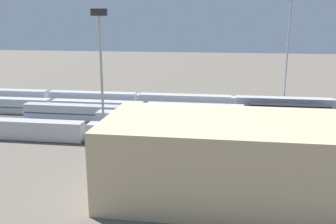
{
  "coord_description": "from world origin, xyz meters",
  "views": [
    {
      "loc": [
        -6.88,
        82.54,
        23.33
      ],
      "look_at": [
        5.86,
        -1.91,
        2.5
      ],
      "focal_mm": 40.36,
      "sensor_mm": 36.0,
      "label": 1
    }
  ],
  "objects_px": {
    "maintenance_shed": "(326,163)",
    "light_mast_0": "(288,38)",
    "light_mast_1": "(101,61)",
    "train_on_track_6": "(147,135)",
    "train_on_track_4": "(308,127)",
    "train_on_track_2": "(137,110)",
    "train_on_track_5": "(212,128)",
    "train_on_track_0": "(257,105)",
    "train_on_track_1": "(185,105)",
    "train_on_track_3": "(163,116)"
  },
  "relations": [
    {
      "from": "train_on_track_4",
      "to": "train_on_track_3",
      "type": "xyz_separation_m",
      "value": [
        30.82,
        -5.0,
        0.0
      ]
    },
    {
      "from": "train_on_track_4",
      "to": "train_on_track_2",
      "type": "distance_m",
      "value": 39.49
    },
    {
      "from": "train_on_track_6",
      "to": "light_mast_0",
      "type": "bearing_deg",
      "value": -132.23
    },
    {
      "from": "train_on_track_3",
      "to": "train_on_track_0",
      "type": "relative_size",
      "value": 0.93
    },
    {
      "from": "train_on_track_3",
      "to": "light_mast_0",
      "type": "bearing_deg",
      "value": -148.33
    },
    {
      "from": "train_on_track_4",
      "to": "light_mast_0",
      "type": "relative_size",
      "value": 2.21
    },
    {
      "from": "train_on_track_6",
      "to": "train_on_track_1",
      "type": "bearing_deg",
      "value": -100.51
    },
    {
      "from": "maintenance_shed",
      "to": "light_mast_0",
      "type": "bearing_deg",
      "value": -92.47
    },
    {
      "from": "train_on_track_4",
      "to": "train_on_track_0",
      "type": "relative_size",
      "value": 0.93
    },
    {
      "from": "train_on_track_4",
      "to": "light_mast_1",
      "type": "xyz_separation_m",
      "value": [
        38.88,
        13.3,
        14.17
      ]
    },
    {
      "from": "train_on_track_6",
      "to": "train_on_track_3",
      "type": "bearing_deg",
      "value": -92.8
    },
    {
      "from": "train_on_track_1",
      "to": "light_mast_1",
      "type": "bearing_deg",
      "value": 67.08
    },
    {
      "from": "train_on_track_0",
      "to": "light_mast_0",
      "type": "distance_m",
      "value": 18.57
    },
    {
      "from": "train_on_track_5",
      "to": "maintenance_shed",
      "type": "xyz_separation_m",
      "value": [
        -15.43,
        24.23,
        2.74
      ]
    },
    {
      "from": "train_on_track_3",
      "to": "train_on_track_4",
      "type": "bearing_deg",
      "value": 170.79
    },
    {
      "from": "train_on_track_0",
      "to": "light_mast_1",
      "type": "xyz_separation_m",
      "value": [
        30.27,
        33.3,
        14.26
      ]
    },
    {
      "from": "train_on_track_1",
      "to": "light_mast_1",
      "type": "distance_m",
      "value": 33.63
    },
    {
      "from": "train_on_track_0",
      "to": "maintenance_shed",
      "type": "height_order",
      "value": "maintenance_shed"
    },
    {
      "from": "maintenance_shed",
      "to": "train_on_track_2",
      "type": "bearing_deg",
      "value": -48.75
    },
    {
      "from": "train_on_track_6",
      "to": "maintenance_shed",
      "type": "xyz_separation_m",
      "value": [
        -27.75,
        19.23,
        3.3
      ]
    },
    {
      "from": "train_on_track_3",
      "to": "train_on_track_1",
      "type": "xyz_separation_m",
      "value": [
        -3.9,
        -10.0,
        0.49
      ]
    },
    {
      "from": "maintenance_shed",
      "to": "train_on_track_6",
      "type": "bearing_deg",
      "value": -34.71
    },
    {
      "from": "train_on_track_2",
      "to": "train_on_track_5",
      "type": "relative_size",
      "value": 1.92
    },
    {
      "from": "train_on_track_4",
      "to": "train_on_track_3",
      "type": "bearing_deg",
      "value": -9.21
    },
    {
      "from": "train_on_track_0",
      "to": "train_on_track_5",
      "type": "xyz_separation_m",
      "value": [
        10.61,
        25.0,
        0.58
      ]
    },
    {
      "from": "light_mast_0",
      "to": "train_on_track_5",
      "type": "bearing_deg",
      "value": 57.78
    },
    {
      "from": "train_on_track_4",
      "to": "light_mast_1",
      "type": "height_order",
      "value": "light_mast_1"
    },
    {
      "from": "train_on_track_4",
      "to": "train_on_track_5",
      "type": "bearing_deg",
      "value": 14.58
    },
    {
      "from": "train_on_track_0",
      "to": "train_on_track_5",
      "type": "bearing_deg",
      "value": 67.0
    },
    {
      "from": "train_on_track_5",
      "to": "train_on_track_1",
      "type": "distance_m",
      "value": 21.43
    },
    {
      "from": "train_on_track_4",
      "to": "light_mast_0",
      "type": "xyz_separation_m",
      "value": [
        1.54,
        -23.06,
        16.82
      ]
    },
    {
      "from": "train_on_track_3",
      "to": "train_on_track_0",
      "type": "xyz_separation_m",
      "value": [
        -22.21,
        -15.0,
        -0.09
      ]
    },
    {
      "from": "train_on_track_1",
      "to": "maintenance_shed",
      "type": "height_order",
      "value": "maintenance_shed"
    },
    {
      "from": "train_on_track_3",
      "to": "train_on_track_2",
      "type": "bearing_deg",
      "value": -34.11
    },
    {
      "from": "train_on_track_3",
      "to": "maintenance_shed",
      "type": "relative_size",
      "value": 1.14
    },
    {
      "from": "train_on_track_2",
      "to": "train_on_track_5",
      "type": "xyz_separation_m",
      "value": [
        -18.98,
        15.0,
        0.51
      ]
    },
    {
      "from": "train_on_track_3",
      "to": "train_on_track_1",
      "type": "bearing_deg",
      "value": -111.33
    },
    {
      "from": "train_on_track_3",
      "to": "light_mast_1",
      "type": "relative_size",
      "value": 2.63
    },
    {
      "from": "light_mast_0",
      "to": "light_mast_1",
      "type": "relative_size",
      "value": 1.19
    },
    {
      "from": "train_on_track_1",
      "to": "train_on_track_5",
      "type": "bearing_deg",
      "value": 111.03
    },
    {
      "from": "train_on_track_5",
      "to": "train_on_track_1",
      "type": "xyz_separation_m",
      "value": [
        7.69,
        -20.0,
        0.0
      ]
    },
    {
      "from": "light_mast_1",
      "to": "light_mast_0",
      "type": "bearing_deg",
      "value": -135.76
    },
    {
      "from": "train_on_track_0",
      "to": "maintenance_shed",
      "type": "relative_size",
      "value": 1.23
    },
    {
      "from": "light_mast_0",
      "to": "train_on_track_2",
      "type": "bearing_deg",
      "value": 19.61
    },
    {
      "from": "train_on_track_4",
      "to": "train_on_track_5",
      "type": "height_order",
      "value": "train_on_track_5"
    },
    {
      "from": "train_on_track_5",
      "to": "light_mast_1",
      "type": "xyz_separation_m",
      "value": [
        19.65,
        8.3,
        13.68
      ]
    },
    {
      "from": "train_on_track_4",
      "to": "light_mast_1",
      "type": "bearing_deg",
      "value": 18.88
    },
    {
      "from": "train_on_track_4",
      "to": "light_mast_1",
      "type": "distance_m",
      "value": 43.47
    },
    {
      "from": "train_on_track_4",
      "to": "train_on_track_6",
      "type": "relative_size",
      "value": 0.93
    },
    {
      "from": "train_on_track_3",
      "to": "train_on_track_6",
      "type": "xyz_separation_m",
      "value": [
        0.73,
        15.0,
        -0.07
      ]
    }
  ]
}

